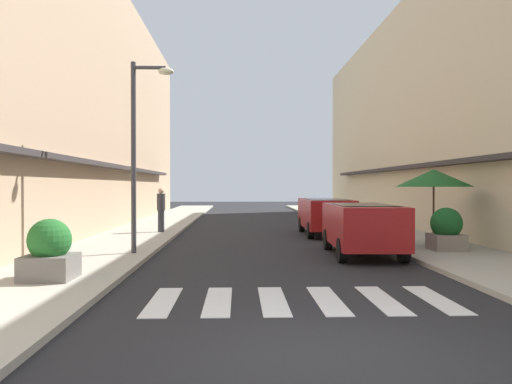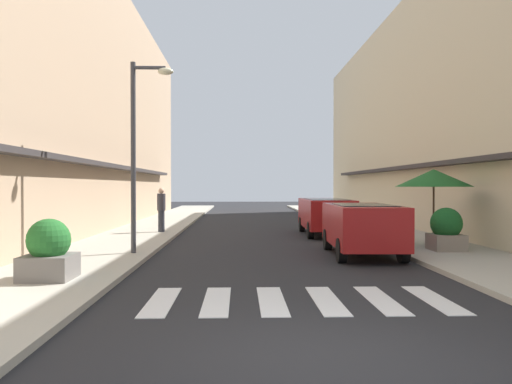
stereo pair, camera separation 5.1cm
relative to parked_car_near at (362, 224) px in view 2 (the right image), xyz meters
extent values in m
plane|color=#232326|center=(-2.45, 6.87, -0.92)|extent=(83.47, 83.47, 0.00)
cube|color=#ADA899|center=(-7.46, 6.87, -0.86)|extent=(3.04, 53.12, 0.12)
cube|color=#ADA899|center=(2.57, 6.87, -0.86)|extent=(3.04, 53.12, 0.12)
cube|color=tan|center=(-11.48, 7.76, 4.78)|extent=(5.00, 36.15, 11.40)
cube|color=#332D2D|center=(-8.73, 7.76, 1.88)|extent=(0.50, 25.30, 0.16)
cube|color=beige|center=(6.59, 7.76, 4.41)|extent=(5.00, 36.15, 10.66)
cube|color=#332D2D|center=(3.84, 7.76, 1.88)|extent=(0.50, 25.30, 0.16)
cube|color=silver|center=(-4.82, -5.40, -0.91)|extent=(0.45, 2.20, 0.01)
cube|color=silver|center=(-3.87, -5.40, -0.91)|extent=(0.45, 2.20, 0.01)
cube|color=silver|center=(-2.92, -5.40, -0.91)|extent=(0.45, 2.20, 0.01)
cube|color=silver|center=(-1.97, -5.40, -0.91)|extent=(0.45, 2.20, 0.01)
cube|color=silver|center=(-1.02, -5.40, -0.91)|extent=(0.45, 2.20, 0.01)
cube|color=silver|center=(-0.07, -5.40, -0.91)|extent=(0.45, 2.20, 0.01)
cube|color=maroon|center=(0.00, 0.04, -0.04)|extent=(1.91, 4.06, 1.13)
cube|color=black|center=(0.00, -0.16, 0.27)|extent=(1.56, 2.29, 0.56)
cylinder|color=black|center=(-0.74, 1.38, -0.60)|extent=(0.25, 0.65, 0.64)
cylinder|color=black|center=(0.85, 1.32, -0.60)|extent=(0.25, 0.65, 0.64)
cylinder|color=black|center=(-0.85, -1.25, -0.60)|extent=(0.25, 0.65, 0.64)
cylinder|color=black|center=(0.74, -1.31, -0.60)|extent=(0.25, 0.65, 0.64)
cube|color=maroon|center=(0.00, 6.05, -0.04)|extent=(1.82, 4.49, 1.13)
cube|color=black|center=(0.00, 5.82, 0.27)|extent=(1.51, 2.52, 0.56)
cylinder|color=black|center=(-0.77, 7.53, -0.60)|extent=(0.23, 0.64, 0.64)
cylinder|color=black|center=(0.82, 7.51, -0.60)|extent=(0.23, 0.64, 0.64)
cylinder|color=black|center=(-0.82, 4.59, -0.60)|extent=(0.23, 0.64, 0.64)
cylinder|color=black|center=(0.77, 4.56, -0.60)|extent=(0.23, 0.64, 0.64)
cylinder|color=#38383D|center=(-6.44, -0.01, 1.86)|extent=(0.14, 0.14, 5.32)
cylinder|color=#38383D|center=(-5.99, -0.01, 4.37)|extent=(0.90, 0.10, 0.10)
ellipsoid|color=beige|center=(-5.54, -0.01, 4.27)|extent=(0.44, 0.28, 0.20)
cylinder|color=#262626|center=(2.59, 1.37, -0.77)|extent=(0.48, 0.48, 0.06)
cylinder|color=#4C3823|center=(2.59, 1.37, 0.26)|extent=(0.06, 0.06, 2.12)
cone|color=#19511E|center=(2.59, 1.37, 1.32)|extent=(2.36, 2.36, 0.55)
cube|color=slate|center=(-7.30, -3.90, -0.56)|extent=(0.97, 0.97, 0.49)
sphere|color=#236628|center=(-7.30, -3.90, -0.01)|extent=(0.86, 0.86, 0.86)
cube|color=gray|center=(2.53, 0.26, -0.57)|extent=(0.90, 0.90, 0.47)
sphere|color=#195623|center=(2.53, 0.26, -0.02)|extent=(0.91, 0.91, 0.91)
cylinder|color=#282B33|center=(-6.67, 6.34, -0.37)|extent=(0.26, 0.26, 0.87)
cylinder|color=#333338|center=(-6.67, 6.34, 0.41)|extent=(0.34, 0.34, 0.69)
sphere|color=tan|center=(-6.67, 6.34, 0.87)|extent=(0.24, 0.24, 0.24)
camera|label=1|loc=(-3.52, -13.91, 1.07)|focal=34.76mm
camera|label=2|loc=(-3.47, -13.91, 1.07)|focal=34.76mm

